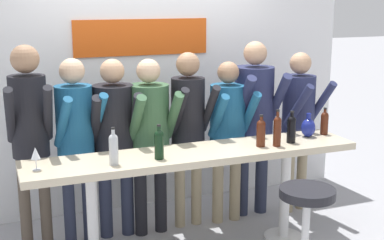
# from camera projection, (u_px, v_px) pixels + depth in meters

# --- Properties ---
(back_wall) EXTENTS (4.43, 0.12, 2.63)m
(back_wall) POSITION_uv_depth(u_px,v_px,m) (149.00, 82.00, 5.55)
(back_wall) COLOR white
(back_wall) RESTS_ON ground_plane
(tasting_table) EXTENTS (2.83, 0.54, 0.93)m
(tasting_table) POSITION_uv_depth(u_px,v_px,m) (196.00, 167.00, 4.47)
(tasting_table) COLOR beige
(tasting_table) RESTS_ON ground_plane
(bar_stool) EXTENTS (0.45, 0.45, 0.78)m
(bar_stool) POSITION_uv_depth(u_px,v_px,m) (306.00, 220.00, 4.07)
(bar_stool) COLOR silver
(bar_stool) RESTS_ON ground_plane
(person_far_left) EXTENTS (0.39, 0.54, 1.81)m
(person_far_left) POSITION_uv_depth(u_px,v_px,m) (30.00, 124.00, 4.46)
(person_far_left) COLOR #473D33
(person_far_left) RESTS_ON ground_plane
(person_left) EXTENTS (0.45, 0.56, 1.68)m
(person_left) POSITION_uv_depth(u_px,v_px,m) (75.00, 131.00, 4.64)
(person_left) COLOR #23283D
(person_left) RESTS_ON ground_plane
(person_center_left) EXTENTS (0.47, 0.56, 1.66)m
(person_center_left) POSITION_uv_depth(u_px,v_px,m) (114.00, 130.00, 4.78)
(person_center_left) COLOR #23283D
(person_center_left) RESTS_ON ground_plane
(person_center) EXTENTS (0.45, 0.54, 1.65)m
(person_center) POSITION_uv_depth(u_px,v_px,m) (150.00, 128.00, 4.84)
(person_center) COLOR black
(person_center) RESTS_ON ground_plane
(person_center_right) EXTENTS (0.38, 0.51, 1.69)m
(person_center_right) POSITION_uv_depth(u_px,v_px,m) (188.00, 120.00, 5.00)
(person_center_right) COLOR gray
(person_center_right) RESTS_ON ground_plane
(person_right) EXTENTS (0.40, 0.50, 1.59)m
(person_right) POSITION_uv_depth(u_px,v_px,m) (228.00, 125.00, 5.12)
(person_right) COLOR gray
(person_right) RESTS_ON ground_plane
(person_far_right) EXTENTS (0.48, 0.57, 1.77)m
(person_far_right) POSITION_uv_depth(u_px,v_px,m) (254.00, 110.00, 5.28)
(person_far_right) COLOR #23283D
(person_far_right) RESTS_ON ground_plane
(person_rightmost) EXTENTS (0.45, 0.56, 1.65)m
(person_rightmost) POSITION_uv_depth(u_px,v_px,m) (299.00, 114.00, 5.38)
(person_rightmost) COLOR gray
(person_rightmost) RESTS_ON ground_plane
(wine_bottle_0) EXTENTS (0.08, 0.08, 0.28)m
(wine_bottle_0) POSITION_uv_depth(u_px,v_px,m) (291.00, 128.00, 4.68)
(wine_bottle_0) COLOR black
(wine_bottle_0) RESTS_ON tasting_table
(wine_bottle_1) EXTENTS (0.08, 0.08, 0.28)m
(wine_bottle_1) POSITION_uv_depth(u_px,v_px,m) (261.00, 132.00, 4.56)
(wine_bottle_1) COLOR #4C1E0F
(wine_bottle_1) RESTS_ON tasting_table
(wine_bottle_2) EXTENTS (0.07, 0.07, 0.25)m
(wine_bottle_2) POSITION_uv_depth(u_px,v_px,m) (325.00, 122.00, 4.96)
(wine_bottle_2) COLOR #4C1E0F
(wine_bottle_2) RESTS_ON tasting_table
(wine_bottle_3) EXTENTS (0.07, 0.07, 0.32)m
(wine_bottle_3) POSITION_uv_depth(u_px,v_px,m) (277.00, 130.00, 4.56)
(wine_bottle_3) COLOR #4C1E0F
(wine_bottle_3) RESTS_ON tasting_table
(wine_bottle_4) EXTENTS (0.07, 0.07, 0.29)m
(wine_bottle_4) POSITION_uv_depth(u_px,v_px,m) (114.00, 148.00, 4.06)
(wine_bottle_4) COLOR #B7BCC1
(wine_bottle_4) RESTS_ON tasting_table
(wine_bottle_5) EXTENTS (0.07, 0.07, 0.28)m
(wine_bottle_5) POSITION_uv_depth(u_px,v_px,m) (159.00, 143.00, 4.21)
(wine_bottle_5) COLOR black
(wine_bottle_5) RESTS_ON tasting_table
(wine_glass_0) EXTENTS (0.07, 0.07, 0.18)m
(wine_glass_0) POSITION_uv_depth(u_px,v_px,m) (35.00, 154.00, 3.93)
(wine_glass_0) COLOR silver
(wine_glass_0) RESTS_ON tasting_table
(decorative_vase) EXTENTS (0.13, 0.13, 0.22)m
(decorative_vase) POSITION_uv_depth(u_px,v_px,m) (308.00, 127.00, 4.88)
(decorative_vase) COLOR navy
(decorative_vase) RESTS_ON tasting_table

